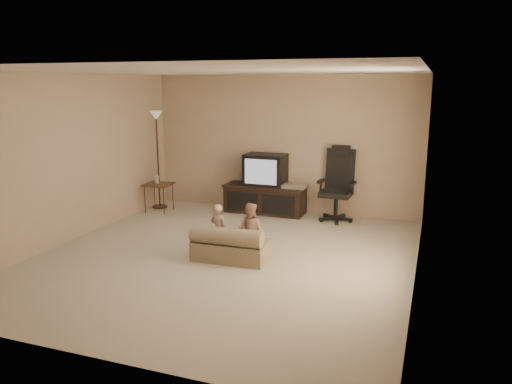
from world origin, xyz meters
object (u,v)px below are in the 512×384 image
(office_chair, at_px, (337,194))
(floor_lamp, at_px, (157,138))
(tv_stand, at_px, (265,189))
(toddler_left, at_px, (219,230))
(side_table, at_px, (158,185))
(child_sofa, at_px, (230,246))
(toddler_right, at_px, (250,230))

(office_chair, xyz_separation_m, floor_lamp, (-3.38, -0.26, 0.88))
(tv_stand, relative_size, office_chair, 1.18)
(office_chair, height_order, toddler_left, office_chair)
(side_table, height_order, child_sofa, side_table)
(office_chair, distance_m, toddler_right, 2.42)
(office_chair, distance_m, floor_lamp, 3.50)
(floor_lamp, distance_m, toddler_left, 3.19)
(tv_stand, height_order, toddler_left, tv_stand)
(office_chair, bearing_deg, floor_lamp, -173.18)
(child_sofa, relative_size, toddler_right, 1.32)
(floor_lamp, relative_size, toddler_left, 2.52)
(office_chair, height_order, toddler_right, office_chair)
(office_chair, relative_size, side_table, 1.82)
(tv_stand, distance_m, toddler_left, 2.43)
(tv_stand, bearing_deg, toddler_left, -85.72)
(office_chair, distance_m, toddler_left, 2.65)
(office_chair, bearing_deg, tv_stand, 179.82)
(office_chair, bearing_deg, side_table, -168.41)
(tv_stand, bearing_deg, child_sofa, -80.90)
(side_table, bearing_deg, toddler_right, -35.61)
(tv_stand, bearing_deg, floor_lamp, -170.18)
(office_chair, bearing_deg, toddler_right, -105.80)
(tv_stand, height_order, child_sofa, tv_stand)
(tv_stand, xyz_separation_m, toddler_right, (0.58, -2.36, -0.07))
(side_table, relative_size, floor_lamp, 0.39)
(tv_stand, xyz_separation_m, side_table, (-1.90, -0.59, 0.06))
(floor_lamp, bearing_deg, office_chair, 4.47)
(tv_stand, bearing_deg, side_table, -162.03)
(office_chair, relative_size, toddler_left, 1.77)
(tv_stand, distance_m, floor_lamp, 2.25)
(toddler_right, bearing_deg, office_chair, -105.01)
(floor_lamp, height_order, toddler_right, floor_lamp)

